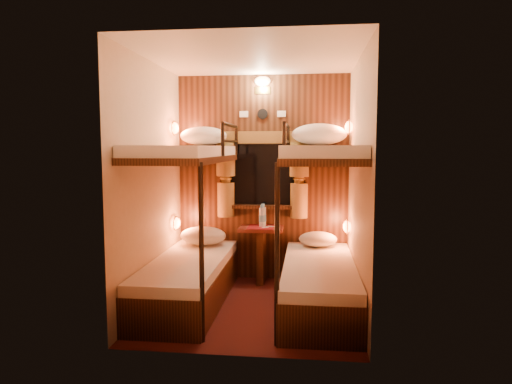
# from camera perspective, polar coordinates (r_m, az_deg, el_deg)

# --- Properties ---
(floor) EXTENTS (2.10, 2.10, 0.00)m
(floor) POSITION_cam_1_polar(r_m,az_deg,el_deg) (4.61, -0.51, -14.23)
(floor) COLOR #390F0F
(floor) RESTS_ON ground
(ceiling) EXTENTS (2.10, 2.10, 0.00)m
(ceiling) POSITION_cam_1_polar(r_m,az_deg,el_deg) (4.42, -0.53, 16.50)
(ceiling) COLOR silver
(ceiling) RESTS_ON wall_back
(wall_back) EXTENTS (2.40, 0.00, 2.40)m
(wall_back) POSITION_cam_1_polar(r_m,az_deg,el_deg) (5.39, 0.85, 1.72)
(wall_back) COLOR #C6B293
(wall_back) RESTS_ON floor
(wall_front) EXTENTS (2.40, 0.00, 2.40)m
(wall_front) POSITION_cam_1_polar(r_m,az_deg,el_deg) (3.32, -2.76, -0.71)
(wall_front) COLOR #C6B293
(wall_front) RESTS_ON floor
(wall_left) EXTENTS (0.00, 2.40, 2.40)m
(wall_left) POSITION_cam_1_polar(r_m,az_deg,el_deg) (4.59, -13.02, 0.90)
(wall_left) COLOR #C6B293
(wall_left) RESTS_ON floor
(wall_right) EXTENTS (0.00, 2.40, 2.40)m
(wall_right) POSITION_cam_1_polar(r_m,az_deg,el_deg) (4.35, 12.68, 0.65)
(wall_right) COLOR #C6B293
(wall_right) RESTS_ON floor
(back_panel) EXTENTS (2.00, 0.03, 2.40)m
(back_panel) POSITION_cam_1_polar(r_m,az_deg,el_deg) (5.38, 0.84, 1.71)
(back_panel) COLOR black
(back_panel) RESTS_ON floor
(bunk_left) EXTENTS (0.72, 1.90, 1.82)m
(bunk_left) POSITION_cam_1_polar(r_m,az_deg,el_deg) (4.64, -8.43, -6.98)
(bunk_left) COLOR black
(bunk_left) RESTS_ON floor
(bunk_right) EXTENTS (0.72, 1.90, 1.82)m
(bunk_right) POSITION_cam_1_polar(r_m,az_deg,el_deg) (4.49, 7.90, -7.40)
(bunk_right) COLOR black
(bunk_right) RESTS_ON floor
(window) EXTENTS (1.00, 0.12, 0.79)m
(window) POSITION_cam_1_polar(r_m,az_deg,el_deg) (5.35, 0.81, 1.49)
(window) COLOR black
(window) RESTS_ON back_panel
(curtains) EXTENTS (1.10, 0.22, 1.00)m
(curtains) POSITION_cam_1_polar(r_m,az_deg,el_deg) (5.31, 0.77, 2.35)
(curtains) COLOR olive
(curtains) RESTS_ON back_panel
(back_fixtures) EXTENTS (0.54, 0.09, 0.48)m
(back_fixtures) POSITION_cam_1_polar(r_m,az_deg,el_deg) (5.38, 0.82, 12.88)
(back_fixtures) COLOR black
(back_fixtures) RESTS_ON back_panel
(reading_lamps) EXTENTS (2.00, 0.20, 1.25)m
(reading_lamps) POSITION_cam_1_polar(r_m,az_deg,el_deg) (5.04, 0.46, 1.91)
(reading_lamps) COLOR #F05A24
(reading_lamps) RESTS_ON wall_left
(table) EXTENTS (0.50, 0.34, 0.66)m
(table) POSITION_cam_1_polar(r_m,az_deg,el_deg) (5.31, 0.63, -6.91)
(table) COLOR #551613
(table) RESTS_ON floor
(bottle_left) EXTENTS (0.08, 0.08, 0.26)m
(bottle_left) POSITION_cam_1_polar(r_m,az_deg,el_deg) (5.30, 0.88, -3.09)
(bottle_left) COLOR #99BFE5
(bottle_left) RESTS_ON table
(bottle_right) EXTENTS (0.07, 0.07, 0.26)m
(bottle_right) POSITION_cam_1_polar(r_m,az_deg,el_deg) (5.27, 0.77, -3.17)
(bottle_right) COLOR #99BFE5
(bottle_right) RESTS_ON table
(sachet_a) EXTENTS (0.09, 0.07, 0.01)m
(sachet_a) POSITION_cam_1_polar(r_m,az_deg,el_deg) (5.28, 1.84, -4.35)
(sachet_a) COLOR silver
(sachet_a) RESTS_ON table
(sachet_b) EXTENTS (0.09, 0.09, 0.01)m
(sachet_b) POSITION_cam_1_polar(r_m,az_deg,el_deg) (5.23, 1.13, -4.45)
(sachet_b) COLOR silver
(sachet_b) RESTS_ON table
(pillow_lower_left) EXTENTS (0.53, 0.38, 0.21)m
(pillow_lower_left) POSITION_cam_1_polar(r_m,az_deg,el_deg) (5.26, -6.62, -5.44)
(pillow_lower_left) COLOR silver
(pillow_lower_left) RESTS_ON bunk_left
(pillow_lower_right) EXTENTS (0.43, 0.30, 0.17)m
(pillow_lower_right) POSITION_cam_1_polar(r_m,az_deg,el_deg) (5.19, 7.74, -5.85)
(pillow_lower_right) COLOR silver
(pillow_lower_right) RESTS_ON bunk_right
(pillow_upper_left) EXTENTS (0.54, 0.38, 0.21)m
(pillow_upper_left) POSITION_cam_1_polar(r_m,az_deg,el_deg) (5.24, -6.56, 6.96)
(pillow_upper_left) COLOR silver
(pillow_upper_left) RESTS_ON bunk_left
(pillow_upper_right) EXTENTS (0.61, 0.43, 0.24)m
(pillow_upper_right) POSITION_cam_1_polar(r_m,az_deg,el_deg) (5.11, 7.91, 7.15)
(pillow_upper_right) COLOR silver
(pillow_upper_right) RESTS_ON bunk_right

